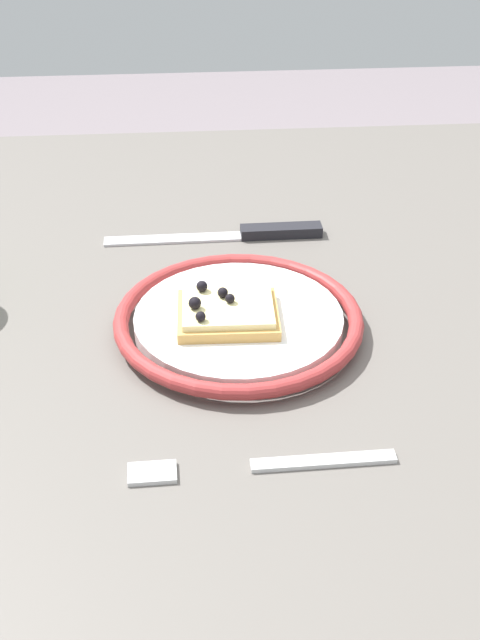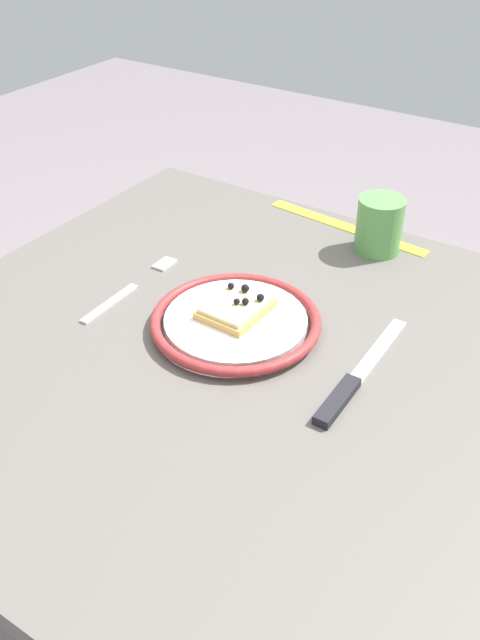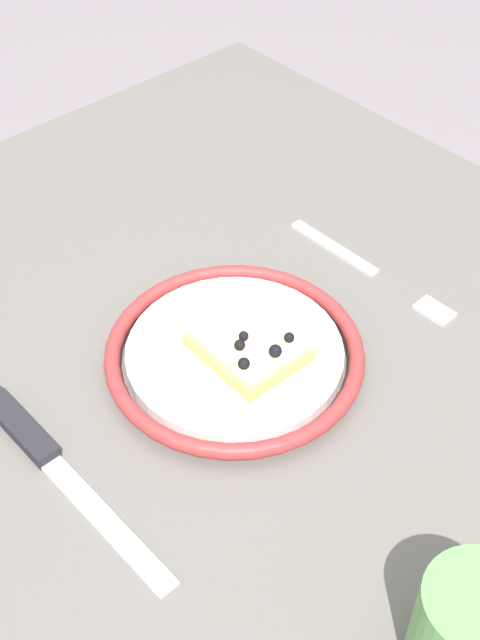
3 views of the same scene
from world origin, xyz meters
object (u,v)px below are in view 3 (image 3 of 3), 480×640
pizza_slice_near (249,346)px  fork (370,270)px  dining_table (174,435)px  knife (42,451)px  cup (469,633)px  plate (235,354)px

pizza_slice_near → fork: pizza_slice_near is taller
dining_table → pizza_slice_near: (-0.05, 0.05, 0.12)m
knife → cup: 0.35m
dining_table → cup: bearing=85.9°
dining_table → plate: 0.12m
dining_table → plate: (-0.05, 0.04, 0.11)m
dining_table → knife: bearing=3.5°
pizza_slice_near → fork: (-0.17, -0.01, -0.02)m
dining_table → cup: cup is taller
pizza_slice_near → plate: bearing=-58.8°
plate → cup: (0.07, 0.30, 0.03)m
dining_table → knife: size_ratio=3.83×
plate → fork: plate is taller
knife → cup: cup is taller
plate → fork: size_ratio=1.14×
plate → pizza_slice_near: size_ratio=2.48×
pizza_slice_near → knife: size_ratio=0.39×
dining_table → cup: size_ratio=10.44×
knife → fork: bearing=175.9°
dining_table → pizza_slice_near: size_ratio=9.94×
fork → dining_table: bearing=-8.6°
pizza_slice_near → knife: 0.19m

